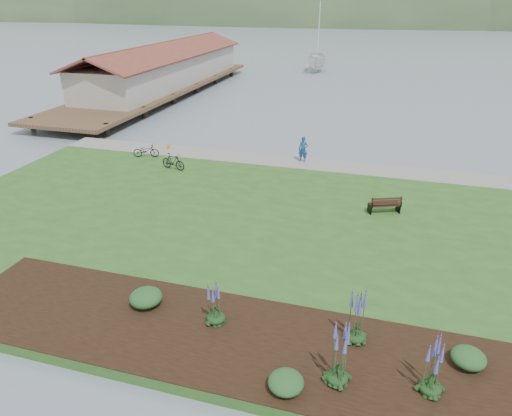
# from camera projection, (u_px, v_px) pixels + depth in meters

# --- Properties ---
(ground) EXTENTS (600.00, 600.00, 0.00)m
(ground) POSITION_uv_depth(u_px,v_px,m) (282.00, 215.00, 23.13)
(ground) COLOR slate
(ground) RESTS_ON ground
(lawn) EXTENTS (34.00, 20.00, 0.40)m
(lawn) POSITION_uv_depth(u_px,v_px,m) (272.00, 229.00, 21.31)
(lawn) COLOR #28571E
(lawn) RESTS_ON ground
(shoreline_path) EXTENTS (34.00, 2.20, 0.03)m
(shoreline_path) POSITION_uv_depth(u_px,v_px,m) (307.00, 163.00, 28.95)
(shoreline_path) COLOR gray
(shoreline_path) RESTS_ON lawn
(garden_bed) EXTENTS (24.00, 4.40, 0.04)m
(garden_bed) POSITION_uv_depth(u_px,v_px,m) (304.00, 353.00, 13.68)
(garden_bed) COLOR black
(garden_bed) RESTS_ON lawn
(far_hillside) EXTENTS (580.00, 80.00, 38.00)m
(far_hillside) POSITION_uv_depth(u_px,v_px,m) (443.00, 25.00, 165.72)
(far_hillside) COLOR #35542F
(far_hillside) RESTS_ON ground
(pier_pavilion) EXTENTS (8.00, 36.00, 5.40)m
(pier_pavilion) POSITION_uv_depth(u_px,v_px,m) (165.00, 68.00, 50.97)
(pier_pavilion) COLOR #4C3826
(pier_pavilion) RESTS_ON ground
(park_bench) EXTENTS (1.61, 1.12, 0.93)m
(park_bench) POSITION_uv_depth(u_px,v_px,m) (385.00, 204.00, 22.26)
(park_bench) COLOR black
(park_bench) RESTS_ON lawn
(person) EXTENTS (0.73, 0.53, 1.93)m
(person) POSITION_uv_depth(u_px,v_px,m) (303.00, 147.00, 28.88)
(person) COLOR navy
(person) RESTS_ON lawn
(bicycle_a) EXTENTS (1.04, 1.79, 0.89)m
(bicycle_a) POSITION_uv_depth(u_px,v_px,m) (146.00, 151.00, 29.95)
(bicycle_a) COLOR black
(bicycle_a) RESTS_ON lawn
(bicycle_b) EXTENTS (0.84, 1.74, 1.01)m
(bicycle_b) POSITION_uv_depth(u_px,v_px,m) (173.00, 162.00, 27.82)
(bicycle_b) COLOR black
(bicycle_b) RESTS_ON lawn
(sailboat) EXTENTS (12.78, 12.95, 29.65)m
(sailboat) POSITION_uv_depth(u_px,v_px,m) (317.00, 72.00, 65.65)
(sailboat) COLOR silver
(sailboat) RESTS_ON ground
(pannier) EXTENTS (0.21, 0.29, 0.28)m
(pannier) POSITION_uv_depth(u_px,v_px,m) (168.00, 147.00, 31.63)
(pannier) COLOR #BE9616
(pannier) RESTS_ON lawn
(echium_0) EXTENTS (0.62, 0.62, 2.33)m
(echium_0) POSITION_uv_depth(u_px,v_px,m) (339.00, 354.00, 12.21)
(echium_0) COLOR #133312
(echium_0) RESTS_ON garden_bed
(echium_1) EXTENTS (0.62, 0.62, 2.22)m
(echium_1) POSITION_uv_depth(u_px,v_px,m) (358.00, 316.00, 13.74)
(echium_1) COLOR #133312
(echium_1) RESTS_ON garden_bed
(echium_2) EXTENTS (0.62, 0.62, 1.84)m
(echium_2) POSITION_uv_depth(u_px,v_px,m) (434.00, 370.00, 12.00)
(echium_2) COLOR #133312
(echium_2) RESTS_ON garden_bed
(echium_4) EXTENTS (0.62, 0.62, 1.74)m
(echium_4) POSITION_uv_depth(u_px,v_px,m) (215.00, 305.00, 14.65)
(echium_4) COLOR #133312
(echium_4) RESTS_ON garden_bed
(shrub_0) EXTENTS (1.13, 1.13, 0.57)m
(shrub_0) POSITION_uv_depth(u_px,v_px,m) (146.00, 297.00, 15.67)
(shrub_0) COLOR #1E4C21
(shrub_0) RESTS_ON garden_bed
(shrub_1) EXTENTS (0.99, 0.99, 0.49)m
(shrub_1) POSITION_uv_depth(u_px,v_px,m) (286.00, 382.00, 12.30)
(shrub_1) COLOR #1E4C21
(shrub_1) RESTS_ON garden_bed
(shrub_2) EXTENTS (0.99, 0.99, 0.49)m
(shrub_2) POSITION_uv_depth(u_px,v_px,m) (468.00, 358.00, 13.12)
(shrub_2) COLOR #1E4C21
(shrub_2) RESTS_ON garden_bed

